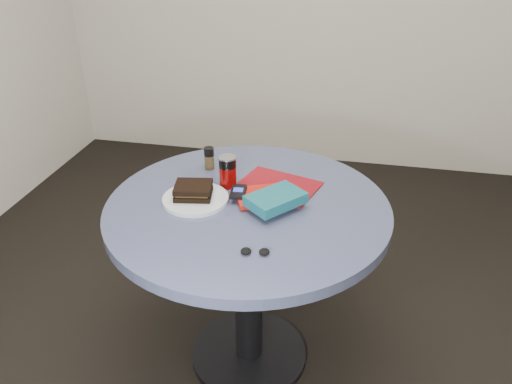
% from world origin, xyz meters
% --- Properties ---
extents(ground, '(4.00, 4.00, 0.00)m').
position_xyz_m(ground, '(0.00, 0.00, 0.00)').
color(ground, black).
rests_on(ground, ground).
extents(table, '(1.00, 1.00, 0.75)m').
position_xyz_m(table, '(0.00, 0.00, 0.59)').
color(table, black).
rests_on(table, ground).
extents(plate, '(0.24, 0.24, 0.01)m').
position_xyz_m(plate, '(-0.18, -0.02, 0.76)').
color(plate, silver).
rests_on(plate, table).
extents(sandwich, '(0.14, 0.13, 0.05)m').
position_xyz_m(sandwich, '(-0.19, -0.01, 0.79)').
color(sandwich, black).
rests_on(sandwich, plate).
extents(soda_can, '(0.08, 0.08, 0.12)m').
position_xyz_m(soda_can, '(-0.10, 0.11, 0.81)').
color(soda_can, '#6C0605').
rests_on(soda_can, table).
extents(pepper_grinder, '(0.04, 0.04, 0.09)m').
position_xyz_m(pepper_grinder, '(-0.21, 0.24, 0.80)').
color(pepper_grinder, '#40311B').
rests_on(pepper_grinder, table).
extents(magazine, '(0.33, 0.29, 0.01)m').
position_xyz_m(magazine, '(0.08, 0.14, 0.75)').
color(magazine, maroon).
rests_on(magazine, table).
extents(red_book, '(0.24, 0.21, 0.02)m').
position_xyz_m(red_book, '(0.05, 0.04, 0.76)').
color(red_book, '#AE180D').
rests_on(red_book, magazine).
extents(novel, '(0.22, 0.23, 0.04)m').
position_xyz_m(novel, '(0.10, -0.02, 0.79)').
color(novel, '#145260').
rests_on(novel, red_book).
extents(mp3_player, '(0.06, 0.09, 0.02)m').
position_xyz_m(mp3_player, '(-0.04, 0.02, 0.78)').
color(mp3_player, black).
rests_on(mp3_player, red_book).
extents(headphones, '(0.09, 0.04, 0.02)m').
position_xyz_m(headphones, '(0.09, -0.28, 0.76)').
color(headphones, black).
rests_on(headphones, table).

